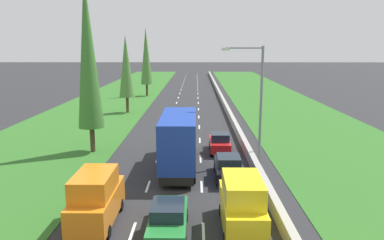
% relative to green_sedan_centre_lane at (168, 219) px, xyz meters
% --- Properties ---
extents(ground_plane, '(300.00, 300.00, 0.00)m').
position_rel_green_sedan_centre_lane_xyz_m(ground_plane, '(-0.05, 45.20, -0.81)').
color(ground_plane, '#28282B').
rests_on(ground_plane, ground).
extents(grass_verge_left, '(14.00, 140.00, 0.04)m').
position_rel_green_sedan_centre_lane_xyz_m(grass_verge_left, '(-12.70, 45.20, -0.79)').
color(grass_verge_left, '#2D6623').
rests_on(grass_verge_left, ground).
extents(grass_verge_right, '(14.00, 140.00, 0.04)m').
position_rel_green_sedan_centre_lane_xyz_m(grass_verge_right, '(14.30, 45.20, -0.79)').
color(grass_verge_right, '#2D6623').
rests_on(grass_verge_right, ground).
extents(median_barrier, '(0.44, 120.00, 0.85)m').
position_rel_green_sedan_centre_lane_xyz_m(median_barrier, '(5.65, 45.20, -0.39)').
color(median_barrier, '#9E9B93').
rests_on(median_barrier, ground).
extents(lane_markings, '(3.64, 116.00, 0.01)m').
position_rel_green_sedan_centre_lane_xyz_m(lane_markings, '(-0.05, 45.20, -0.81)').
color(lane_markings, white).
rests_on(lane_markings, ground).
extents(green_sedan_centre_lane, '(1.82, 4.50, 1.64)m').
position_rel_green_sedan_centre_lane_xyz_m(green_sedan_centre_lane, '(0.00, 0.00, 0.00)').
color(green_sedan_centre_lane, '#237A33').
rests_on(green_sedan_centre_lane, ground).
extents(orange_van_left_lane, '(1.96, 4.90, 2.82)m').
position_rel_green_sedan_centre_lane_xyz_m(orange_van_left_lane, '(-3.73, 1.04, 0.59)').
color(orange_van_left_lane, orange).
rests_on(orange_van_left_lane, ground).
extents(yellow_van_right_lane, '(1.96, 4.90, 2.82)m').
position_rel_green_sedan_centre_lane_xyz_m(yellow_van_right_lane, '(3.57, 0.41, 0.59)').
color(yellow_van_right_lane, yellow).
rests_on(yellow_van_right_lane, ground).
extents(black_sedan_right_lane, '(1.82, 4.50, 1.64)m').
position_rel_green_sedan_centre_lane_xyz_m(black_sedan_right_lane, '(3.56, 7.77, 0.00)').
color(black_sedan_right_lane, black).
rests_on(black_sedan_right_lane, ground).
extents(red_hatchback_right_lane, '(1.74, 3.90, 1.72)m').
position_rel_green_sedan_centre_lane_xyz_m(red_hatchback_right_lane, '(3.37, 14.20, 0.02)').
color(red_hatchback_right_lane, red).
rests_on(red_hatchback_right_lane, ground).
extents(blue_box_truck_centre_lane, '(2.46, 9.40, 4.18)m').
position_rel_green_sedan_centre_lane_xyz_m(blue_box_truck_centre_lane, '(0.10, 9.95, 1.37)').
color(blue_box_truck_centre_lane, black).
rests_on(blue_box_truck_centre_lane, ground).
extents(poplar_tree_second, '(2.17, 2.17, 14.64)m').
position_rel_green_sedan_centre_lane_xyz_m(poplar_tree_second, '(-7.57, 14.16, 7.56)').
color(poplar_tree_second, '#4C3823').
rests_on(poplar_tree_second, ground).
extents(poplar_tree_third, '(2.06, 2.06, 10.48)m').
position_rel_green_sedan_centre_lane_xyz_m(poplar_tree_third, '(-8.05, 33.23, 5.48)').
color(poplar_tree_third, '#4C3823').
rests_on(poplar_tree_third, ground).
extents(poplar_tree_fourth, '(2.11, 2.11, 12.26)m').
position_rel_green_sedan_centre_lane_xyz_m(poplar_tree_fourth, '(-7.64, 50.50, 6.37)').
color(poplar_tree_fourth, '#4C3823').
rests_on(poplar_tree_fourth, ground).
extents(street_light_mast, '(3.20, 0.28, 9.00)m').
position_rel_green_sedan_centre_lane_xyz_m(street_light_mast, '(6.01, 11.79, 4.42)').
color(street_light_mast, gray).
rests_on(street_light_mast, ground).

